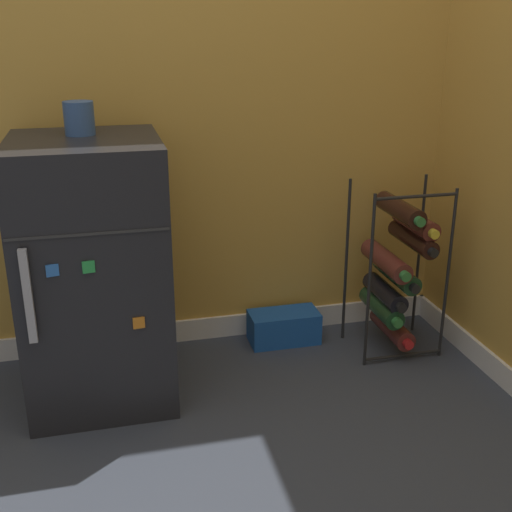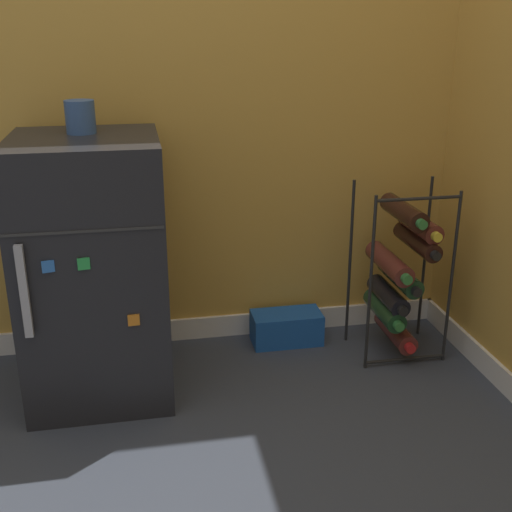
% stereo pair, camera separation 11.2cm
% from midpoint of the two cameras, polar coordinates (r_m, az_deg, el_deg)
% --- Properties ---
extents(ground_plane, '(14.00, 14.00, 0.00)m').
position_cam_midpoint_polar(ground_plane, '(2.13, 1.21, -15.08)').
color(ground_plane, '#333842').
extents(wall_back, '(6.83, 0.07, 2.50)m').
position_cam_midpoint_polar(wall_back, '(2.43, -2.18, 20.34)').
color(wall_back, '#BC8C38').
rests_on(wall_back, ground_plane).
extents(mini_fridge, '(0.47, 0.53, 0.89)m').
position_cam_midpoint_polar(mini_fridge, '(2.21, -12.78, -1.17)').
color(mini_fridge, black).
rests_on(mini_fridge, ground_plane).
extents(wine_rack, '(0.33, 0.33, 0.67)m').
position_cam_midpoint_polar(wine_rack, '(2.51, 13.85, -1.33)').
color(wine_rack, black).
rests_on(wine_rack, ground_plane).
extents(soda_box, '(0.28, 0.14, 0.13)m').
position_cam_midpoint_polar(soda_box, '(2.62, 3.96, -6.38)').
color(soda_box, '#194C9E').
rests_on(soda_box, ground_plane).
extents(fridge_top_cup, '(0.10, 0.10, 0.11)m').
position_cam_midpoint_polar(fridge_top_cup, '(2.16, -13.90, 11.91)').
color(fridge_top_cup, '#335184').
rests_on(fridge_top_cup, mini_fridge).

